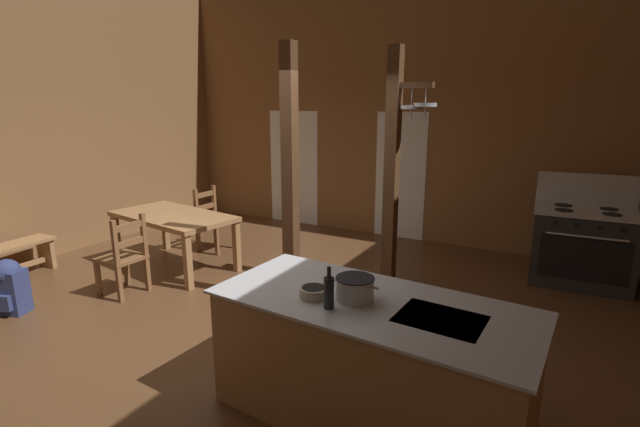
{
  "coord_description": "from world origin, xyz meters",
  "views": [
    {
      "loc": [
        2.76,
        -3.41,
        2.18
      ],
      "look_at": [
        0.34,
        0.97,
        0.96
      ],
      "focal_mm": 25.47,
      "sensor_mm": 36.0,
      "label": 1
    }
  ],
  "objects": [
    {
      "name": "support_post_center",
      "position": [
        0.17,
        0.62,
        1.39
      ],
      "size": [
        0.14,
        0.14,
        2.79
      ],
      "color": "brown",
      "rests_on": "ground_plane"
    },
    {
      "name": "kitchen_island",
      "position": [
        1.7,
        -0.78,
        0.44
      ],
      "size": [
        2.22,
        1.1,
        0.89
      ],
      "color": "#9E7044",
      "rests_on": "ground_plane"
    },
    {
      "name": "backpack",
      "position": [
        -2.28,
        -1.09,
        0.31
      ],
      "size": [
        0.38,
        0.37,
        0.6
      ],
      "color": "navy",
      "rests_on": "ground_plane"
    },
    {
      "name": "mixing_bowl_on_counter",
      "position": [
        1.33,
        -0.91,
        0.92
      ],
      "size": [
        0.2,
        0.2,
        0.07
      ],
      "color": "#B2A893",
      "rests_on": "kitchen_island"
    },
    {
      "name": "wall_back",
      "position": [
        0.0,
        3.68,
        2.22
      ],
      "size": [
        8.22,
        0.14,
        4.44
      ],
      "primitive_type": "cube",
      "color": "brown",
      "rests_on": "ground_plane"
    },
    {
      "name": "glazed_panel_back_right",
      "position": [
        0.37,
        3.61,
        1.02
      ],
      "size": [
        0.84,
        0.01,
        2.05
      ],
      "primitive_type": "cube",
      "color": "white",
      "rests_on": "ground_plane"
    },
    {
      "name": "ladderback_chair_by_post",
      "position": [
        -1.88,
        1.63,
        0.45
      ],
      "size": [
        0.45,
        0.45,
        0.95
      ],
      "color": "brown",
      "rests_on": "ground_plane"
    },
    {
      "name": "ladderback_chair_near_window",
      "position": [
        -1.62,
        -0.16,
        0.45
      ],
      "size": [
        0.45,
        0.45,
        0.95
      ],
      "color": "brown",
      "rests_on": "ground_plane"
    },
    {
      "name": "dining_table",
      "position": [
        -1.8,
        0.78,
        0.65
      ],
      "size": [
        1.81,
        1.13,
        0.74
      ],
      "color": "#9E7044",
      "rests_on": "ground_plane"
    },
    {
      "name": "glazed_door_back_left",
      "position": [
        -1.67,
        3.61,
        1.02
      ],
      "size": [
        1.0,
        0.01,
        2.05
      ],
      "primitive_type": "cube",
      "color": "white",
      "rests_on": "ground_plane"
    },
    {
      "name": "stockpot_on_counter",
      "position": [
        1.59,
        -0.82,
        0.97
      ],
      "size": [
        0.33,
        0.26,
        0.16
      ],
      "color": "#B7BABF",
      "rests_on": "kitchen_island"
    },
    {
      "name": "bottle_tall_on_counter",
      "position": [
        1.5,
        -1.02,
        1.0
      ],
      "size": [
        0.07,
        0.07,
        0.28
      ],
      "color": "#1E2328",
      "rests_on": "kitchen_island"
    },
    {
      "name": "ground_plane",
      "position": [
        0.0,
        0.0,
        -0.05
      ],
      "size": [
        8.22,
        8.02,
        0.1
      ],
      "primitive_type": "cube",
      "color": "brown"
    },
    {
      "name": "stove_range",
      "position": [
        3.0,
        2.8,
        0.48
      ],
      "size": [
        1.18,
        0.87,
        1.32
      ],
      "color": "#272727",
      "rests_on": "ground_plane"
    },
    {
      "name": "wall_left",
      "position": [
        -3.78,
        0.0,
        2.22
      ],
      "size": [
        0.14,
        8.02,
        4.44
      ],
      "primitive_type": "cube",
      "color": "brown",
      "rests_on": "ground_plane"
    },
    {
      "name": "support_post_with_pot_rack",
      "position": [
        1.03,
        1.44,
        1.49
      ],
      "size": [
        0.55,
        0.25,
        2.79
      ],
      "color": "brown",
      "rests_on": "ground_plane"
    },
    {
      "name": "bench_along_left_wall",
      "position": [
        -3.32,
        -0.59,
        0.3
      ],
      "size": [
        0.4,
        1.16,
        0.44
      ],
      "color": "#9E7044",
      "rests_on": "ground_plane"
    }
  ]
}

